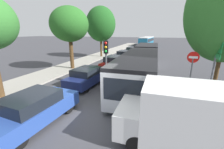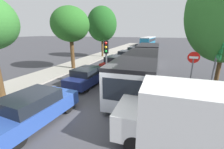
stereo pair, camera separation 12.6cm
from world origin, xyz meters
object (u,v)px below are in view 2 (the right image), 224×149
queued_car_green (133,51)px  white_van (196,118)px  direction_sign_post (216,57)px  queued_car_navy (87,76)px  queued_car_blue (33,108)px  queued_car_graphite (125,55)px  city_bus_rear (148,41)px  traffic_light (106,53)px  articulated_bus (144,60)px  queued_car_tan (140,47)px  no_entry_sign (192,67)px  queued_car_red (115,63)px  tree_left_mid (70,25)px  tree_left_far (102,25)px

queued_car_green → white_van: bearing=-158.8°
queued_car_green → direction_sign_post: direction_sign_post is taller
queued_car_green → queued_car_navy: bearing=-176.3°
queued_car_blue → queued_car_graphite: queued_car_blue is taller
city_bus_rear → traffic_light: (1.28, -36.09, 1.11)m
articulated_bus → queued_car_green: (-3.60, 12.20, -0.72)m
city_bus_rear → queued_car_navy: size_ratio=2.81×
queued_car_green → queued_car_tan: 6.13m
no_entry_sign → queued_car_navy: bearing=-84.9°
queued_car_red → queued_car_green: queued_car_red is taller
traffic_light → direction_sign_post: (6.81, 0.52, 0.07)m
queued_car_blue → tree_left_mid: 10.81m
white_van → tree_left_far: (-10.71, 16.91, 3.67)m
queued_car_tan → white_van: white_van is taller
articulated_bus → tree_left_mid: bearing=-88.8°
queued_car_navy → direction_sign_post: (8.33, 0.72, 1.88)m
direction_sign_post → tree_left_mid: bearing=-17.3°
queued_car_red → white_van: (6.21, -10.01, 0.50)m
city_bus_rear → queued_car_tan: size_ratio=2.65×
queued_car_red → tree_left_far: 9.23m
queued_car_navy → tree_left_far: tree_left_far is taller
city_bus_rear → queued_car_red: city_bus_rear is taller
articulated_bus → queued_car_graphite: articulated_bus is taller
city_bus_rear → queued_car_red: (0.21, -30.85, -0.65)m
direction_sign_post → tree_left_mid: 12.82m
traffic_light → tree_left_mid: size_ratio=0.53×
queued_car_blue → traffic_light: size_ratio=1.25×
queued_car_red → tree_left_far: tree_left_far is taller
queued_car_navy → traffic_light: size_ratio=1.18×
queued_car_red → no_entry_sign: no_entry_sign is taller
queued_car_tan → tree_left_mid: size_ratio=0.66×
city_bus_rear → direction_sign_post: (8.10, -35.57, 1.18)m
queued_car_blue → no_entry_sign: no_entry_sign is taller
tree_left_far → tree_left_mid: bearing=-88.9°
city_bus_rear → queued_car_green: (-0.22, -19.64, -0.70)m
queued_car_navy → queued_car_green: (0.01, 16.65, -0.00)m
queued_car_blue → no_entry_sign: size_ratio=1.51×
direction_sign_post → queued_car_red: bearing=-33.5°
queued_car_graphite → queued_car_tan: 11.69m
queued_car_green → no_entry_sign: (7.12, -16.01, 1.19)m
tree_left_mid → queued_car_blue: bearing=-65.8°
traffic_light → tree_left_far: bearing=-170.8°
queued_car_red → tree_left_mid: bearing=112.9°
queued_car_navy → direction_sign_post: size_ratio=1.12×
articulated_bus → tree_left_far: size_ratio=2.16×
queued_car_tan → no_entry_sign: bearing=-158.7°
white_van → tree_left_mid: 13.98m
tree_left_mid → queued_car_navy: bearing=-45.2°
queued_car_blue → queued_car_tan: queued_car_blue is taller
queued_car_blue → queued_car_red: 10.69m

